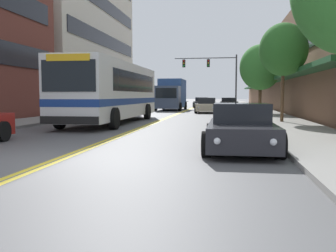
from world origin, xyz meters
TOP-DOWN VIEW (x-y plane):
  - ground_plane at (0.00, 37.00)m, footprint 240.00×240.00m
  - sidewalk_left at (-7.03, 37.00)m, footprint 3.06×106.00m
  - sidewalk_right at (7.03, 37.00)m, footprint 3.06×106.00m
  - centre_line at (0.00, 37.00)m, footprint 0.34×106.00m
  - storefront_row_right at (12.79, 37.00)m, footprint 9.10×68.00m
  - city_bus at (-2.32, 12.44)m, footprint 2.91×11.98m
  - car_silver_parked_left_near at (-4.41, 26.15)m, footprint 2.04×4.69m
  - car_charcoal_parked_right_foreground at (4.39, 2.62)m, footprint 2.02×4.40m
  - car_black_parked_right_mid at (4.37, 33.27)m, footprint 2.10×4.53m
  - car_champagne_moving_lead at (2.35, 25.54)m, footprint 1.99×4.26m
  - car_dark_grey_moving_second at (0.96, 40.96)m, footprint 2.10×4.82m
  - box_truck at (-1.71, 31.56)m, footprint 2.76×7.10m
  - traffic_signal_mast at (2.64, 36.78)m, footprint 7.35×0.38m
  - street_tree_right_mid at (7.00, 12.96)m, footprint 2.57×2.57m
  - street_tree_right_far at (6.77, 23.56)m, footprint 3.37×3.37m
  - fire_hydrant at (5.95, 10.93)m, footprint 0.31×0.23m

SIDE VIEW (x-z plane):
  - ground_plane at x=0.00m, z-range 0.00..0.00m
  - centre_line at x=0.00m, z-range 0.00..0.01m
  - sidewalk_left at x=-7.03m, z-range 0.00..0.13m
  - sidewalk_right at x=7.03m, z-range 0.00..0.13m
  - fire_hydrant at x=5.95m, z-range 0.12..0.88m
  - car_silver_parked_left_near at x=-4.41m, z-range -0.05..1.26m
  - car_charcoal_parked_right_foreground at x=4.39m, z-range -0.05..1.26m
  - car_dark_grey_moving_second at x=0.96m, z-range -0.04..1.26m
  - car_black_parked_right_mid at x=4.37m, z-range -0.03..1.27m
  - car_champagne_moving_lead at x=2.35m, z-range -0.05..1.29m
  - box_truck at x=-1.71m, z-range 0.01..3.28m
  - city_bus at x=-2.32m, z-range 0.21..3.47m
  - street_tree_right_far at x=6.77m, z-range 1.04..6.60m
  - street_tree_right_mid at x=7.00m, z-range 1.34..6.61m
  - storefront_row_right at x=12.79m, z-range 0.00..8.03m
  - traffic_signal_mast at x=2.64m, z-range 1.39..7.68m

